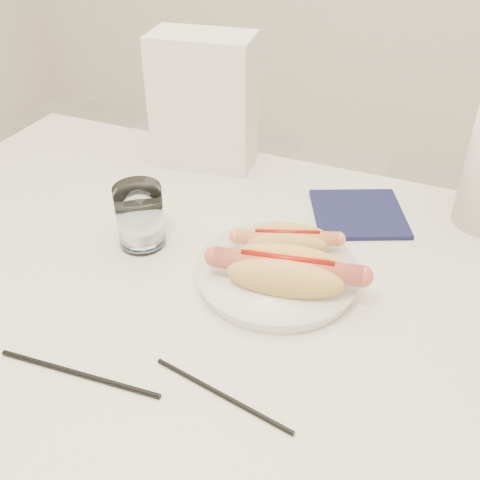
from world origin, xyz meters
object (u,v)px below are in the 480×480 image
at_px(table, 212,307).
at_px(napkin_box, 204,102).
at_px(hotdog_right, 287,271).
at_px(hotdog_left, 287,241).
at_px(water_glass, 140,216).
at_px(plate, 277,275).

relative_size(table, napkin_box, 4.85).
bearing_deg(hotdog_right, table, 170.35).
height_order(table, hotdog_left, hotdog_left).
distance_m(table, hotdog_right, 0.16).
bearing_deg(table, hotdog_left, 41.09).
xyz_separation_m(hotdog_right, water_glass, (-0.25, 0.03, 0.01)).
bearing_deg(napkin_box, water_glass, -92.69).
bearing_deg(hotdog_left, plate, -107.37).
bearing_deg(hotdog_right, hotdog_left, 98.22).
bearing_deg(water_glass, napkin_box, 95.77).
xyz_separation_m(table, water_glass, (-0.14, 0.03, 0.11)).
height_order(plate, hotdog_right, hotdog_right).
bearing_deg(table, plate, 19.15).
bearing_deg(plate, hotdog_left, 93.25).
height_order(hotdog_left, napkin_box, napkin_box).
distance_m(hotdog_right, napkin_box, 0.43).
relative_size(plate, water_glass, 2.24).
xyz_separation_m(plate, hotdog_left, (-0.00, 0.05, 0.03)).
relative_size(hotdog_right, water_glass, 2.00).
xyz_separation_m(table, napkin_box, (-0.16, 0.32, 0.18)).
distance_m(plate, napkin_box, 0.41).
distance_m(hotdog_left, water_glass, 0.23).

